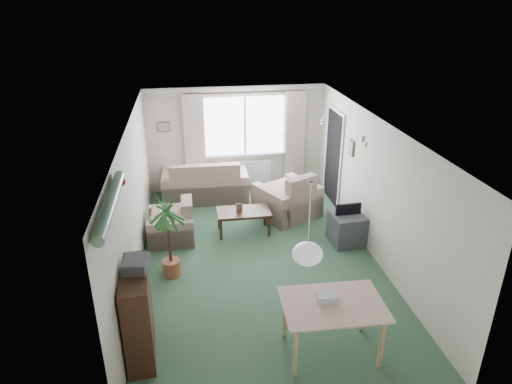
{
  "coord_description": "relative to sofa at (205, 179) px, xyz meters",
  "views": [
    {
      "loc": [
        -1.09,
        -6.71,
        4.27
      ],
      "look_at": [
        0.0,
        0.3,
        1.15
      ],
      "focal_mm": 32.0,
      "sensor_mm": 36.0,
      "label": 1
    }
  ],
  "objects": [
    {
      "name": "ground",
      "position": [
        0.77,
        -2.75,
        -0.47
      ],
      "size": [
        6.5,
        6.5,
        0.0
      ],
      "primitive_type": "plane",
      "color": "#305038"
    },
    {
      "name": "window",
      "position": [
        0.97,
        0.48,
        1.03
      ],
      "size": [
        1.8,
        0.03,
        1.3
      ],
      "primitive_type": "cube",
      "color": "white"
    },
    {
      "name": "curtain_rod",
      "position": [
        0.97,
        0.4,
        1.8
      ],
      "size": [
        2.6,
        0.03,
        0.03
      ],
      "primitive_type": "cube",
      "color": "black"
    },
    {
      "name": "curtain_left",
      "position": [
        -0.18,
        0.38,
        0.8
      ],
      "size": [
        0.45,
        0.08,
        2.0
      ],
      "primitive_type": "cube",
      "color": "beige"
    },
    {
      "name": "curtain_right",
      "position": [
        2.12,
        0.38,
        0.8
      ],
      "size": [
        0.45,
        0.08,
        2.0
      ],
      "primitive_type": "cube",
      "color": "beige"
    },
    {
      "name": "radiator",
      "position": [
        0.97,
        0.44,
        -0.07
      ],
      "size": [
        1.2,
        0.1,
        0.55
      ],
      "primitive_type": "cube",
      "color": "white"
    },
    {
      "name": "doorway",
      "position": [
        2.75,
        -0.55,
        0.53
      ],
      "size": [
        0.03,
        0.95,
        2.0
      ],
      "primitive_type": "cube",
      "color": "black"
    },
    {
      "name": "pendant_lamp",
      "position": [
        0.97,
        -5.05,
        1.01
      ],
      "size": [
        0.36,
        0.36,
        0.36
      ],
      "primitive_type": "sphere",
      "color": "white"
    },
    {
      "name": "tinsel_garland",
      "position": [
        -1.15,
        -5.05,
        1.81
      ],
      "size": [
        1.6,
        1.6,
        0.12
      ],
      "primitive_type": "cylinder",
      "color": "#196626"
    },
    {
      "name": "bauble_cluster_a",
      "position": [
        2.07,
        -1.85,
        1.75
      ],
      "size": [
        0.2,
        0.2,
        0.2
      ],
      "primitive_type": "sphere",
      "color": "silver"
    },
    {
      "name": "bauble_cluster_b",
      "position": [
        2.37,
        -3.05,
        1.75
      ],
      "size": [
        0.2,
        0.2,
        0.2
      ],
      "primitive_type": "sphere",
      "color": "silver"
    },
    {
      "name": "wall_picture_back",
      "position": [
        -0.83,
        0.48,
        1.08
      ],
      "size": [
        0.28,
        0.03,
        0.22
      ],
      "primitive_type": "cube",
      "color": "brown"
    },
    {
      "name": "wall_picture_right",
      "position": [
        2.75,
        -1.55,
        1.08
      ],
      "size": [
        0.03,
        0.24,
        0.3
      ],
      "primitive_type": "cube",
      "color": "brown"
    },
    {
      "name": "sofa",
      "position": [
        0.0,
        0.0,
        0.0
      ],
      "size": [
        1.89,
        1.04,
        0.93
      ],
      "primitive_type": "cube",
      "rotation": [
        0.0,
        0.0,
        3.11
      ],
      "color": "tan",
      "rests_on": "ground"
    },
    {
      "name": "armchair_corner",
      "position": [
        1.62,
        -1.12,
        0.02
      ],
      "size": [
        1.44,
        1.42,
        0.98
      ],
      "primitive_type": "cube",
      "rotation": [
        0.0,
        0.0,
        3.62
      ],
      "color": "#C3AC93",
      "rests_on": "ground"
    },
    {
      "name": "armchair_left",
      "position": [
        -0.73,
        -1.79,
        -0.07
      ],
      "size": [
        0.83,
        0.88,
        0.78
      ],
      "primitive_type": "cube",
      "rotation": [
        0.0,
        0.0,
        -1.57
      ],
      "color": "#B9AC8B",
      "rests_on": "ground"
    },
    {
      "name": "coffee_table",
      "position": [
        0.64,
        -1.73,
        -0.24
      ],
      "size": [
        1.01,
        0.56,
        0.45
      ],
      "primitive_type": "cube",
      "rotation": [
        0.0,
        0.0,
        -0.0
      ],
      "color": "black",
      "rests_on": "ground"
    },
    {
      "name": "photo_frame",
      "position": [
        0.56,
        -1.74,
        0.07
      ],
      "size": [
        0.12,
        0.03,
        0.16
      ],
      "primitive_type": "cube",
      "rotation": [
        0.0,
        0.0,
        0.07
      ],
      "color": "brown",
      "rests_on": "coffee_table"
    },
    {
      "name": "bookshelf",
      "position": [
        -1.07,
        -4.71,
        0.14
      ],
      "size": [
        0.4,
        1.01,
        1.21
      ],
      "primitive_type": "cube",
      "rotation": [
        0.0,
        0.0,
        0.07
      ],
      "color": "black",
      "rests_on": "ground"
    },
    {
      "name": "hifi_box",
      "position": [
        -1.03,
        -4.64,
        0.81
      ],
      "size": [
        0.32,
        0.38,
        0.14
      ],
      "primitive_type": "cube",
      "rotation": [
        0.0,
        0.0,
        -0.13
      ],
      "color": "#3C3B40",
      "rests_on": "bookshelf"
    },
    {
      "name": "houseplant",
      "position": [
        -0.72,
        -3.0,
        0.26
      ],
      "size": [
        0.68,
        0.68,
        1.46
      ],
      "primitive_type": "cylinder",
      "rotation": [
        0.0,
        0.0,
        -0.08
      ],
      "color": "#22652B",
      "rests_on": "ground"
    },
    {
      "name": "dining_table",
      "position": [
        1.32,
        -5.07,
        -0.1
      ],
      "size": [
        1.19,
        0.81,
        0.73
      ],
      "primitive_type": "cube",
      "rotation": [
        0.0,
        0.0,
        -0.03
      ],
      "color": "tan",
      "rests_on": "ground"
    },
    {
      "name": "gift_box",
      "position": [
        1.26,
        -5.01,
        0.32
      ],
      "size": [
        0.25,
        0.19,
        0.12
      ],
      "primitive_type": "cube",
      "rotation": [
        0.0,
        0.0,
        -0.03
      ],
      "color": "silver",
      "rests_on": "dining_table"
    },
    {
      "name": "tv_cube",
      "position": [
        2.47,
        -2.4,
        -0.18
      ],
      "size": [
        0.61,
        0.66,
        0.57
      ],
      "primitive_type": "cube",
      "rotation": [
        0.0,
        0.0,
        0.06
      ],
      "color": "#3D3D43",
      "rests_on": "ground"
    },
    {
      "name": "pet_bed",
      "position": [
        2.09,
        -1.16,
        -0.41
      ],
      "size": [
        0.56,
        0.56,
        0.11
      ],
      "primitive_type": "cylinder",
      "rotation": [
        0.0,
        0.0,
        -0.05
      ],
      "color": "#214A97",
      "rests_on": "ground"
    }
  ]
}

